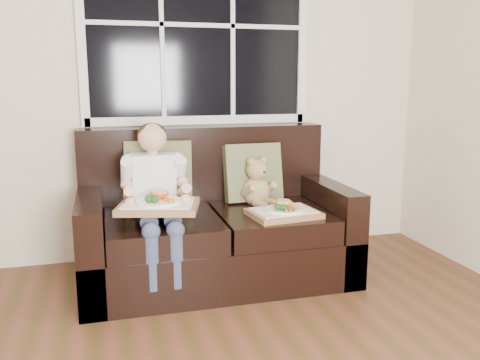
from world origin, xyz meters
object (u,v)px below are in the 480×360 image
object	(u,v)px
loveseat	(214,229)
child	(155,186)
teddy_bear	(257,185)
tray_left	(159,205)
tray_right	(284,212)

from	to	relation	value
loveseat	child	size ratio (longest dim) A/B	1.93
child	teddy_bear	bearing A→B (deg)	13.15
loveseat	tray_left	xyz separation A→B (m)	(-0.39, -0.30, 0.27)
teddy_bear	tray_left	bearing A→B (deg)	-172.27
child	teddy_bear	world-z (taller)	child
tray_left	tray_right	distance (m)	0.77
loveseat	teddy_bear	xyz separation A→B (m)	(0.31, 0.04, 0.27)
teddy_bear	tray_right	size ratio (longest dim) A/B	0.75
child	tray_right	xyz separation A→B (m)	(0.76, -0.17, -0.17)
teddy_bear	tray_left	size ratio (longest dim) A/B	0.64
tray_left	tray_right	world-z (taller)	tray_left
tray_left	child	bearing A→B (deg)	104.33
loveseat	teddy_bear	world-z (taller)	loveseat
loveseat	tray_left	distance (m)	0.55
tray_right	child	bearing A→B (deg)	160.46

